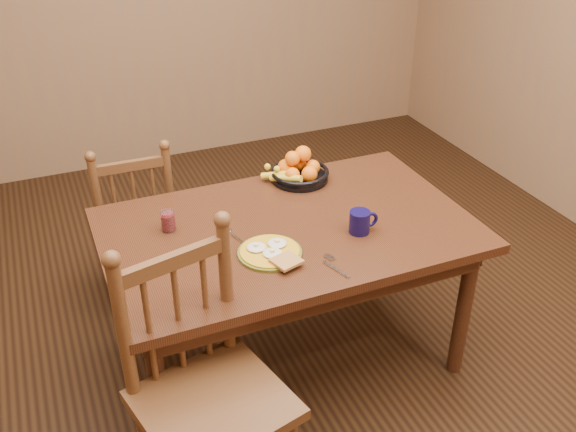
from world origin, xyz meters
name	(u,v)px	position (x,y,z in m)	size (l,w,h in m)	color
room	(288,95)	(0.00, 0.00, 1.35)	(4.52, 5.02, 2.72)	black
dining_table	(288,242)	(0.00, 0.00, 0.67)	(1.60, 1.00, 0.75)	black
chair_far	(135,223)	(-0.55, 0.78, 0.46)	(0.43, 0.42, 0.94)	#4D2B17
chair_near	(206,392)	(-0.56, -0.59, 0.53)	(0.59, 0.57, 1.09)	#4D2B17
breakfast_plate	(271,252)	(-0.15, -0.18, 0.76)	(0.26, 0.30, 0.04)	#59601E
fork	(334,265)	(0.05, -0.35, 0.75)	(0.06, 0.18, 0.00)	silver
spoon	(231,233)	(-0.25, 0.04, 0.75)	(0.05, 0.16, 0.01)	silver
coffee_mug	(361,221)	(0.27, -0.16, 0.80)	(0.13, 0.09, 0.10)	#0D0934
juice_glass	(168,222)	(-0.49, 0.17, 0.79)	(0.06, 0.06, 0.09)	silver
fruit_bowl	(298,170)	(0.22, 0.38, 0.80)	(0.32, 0.29, 0.17)	black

